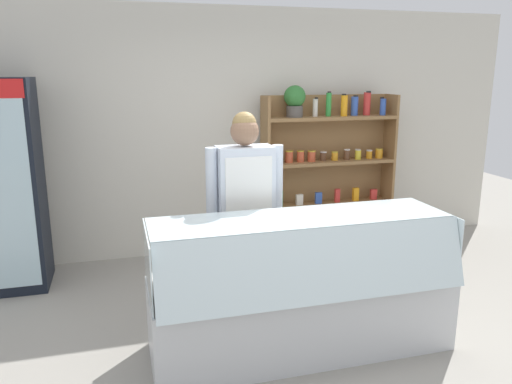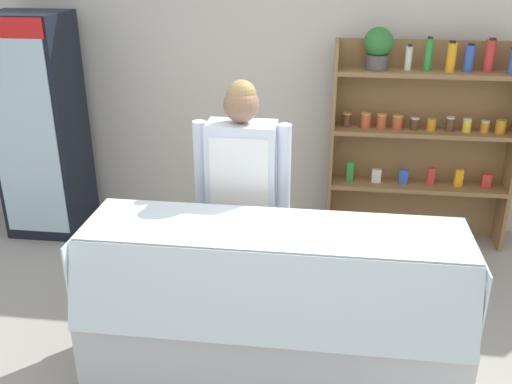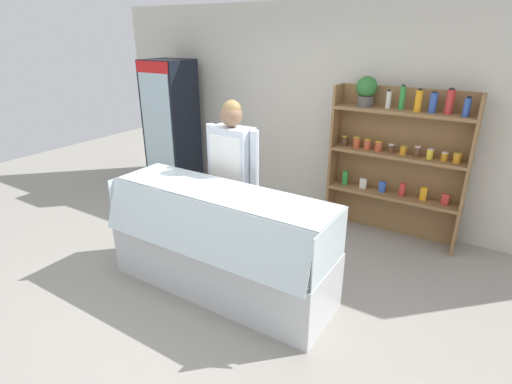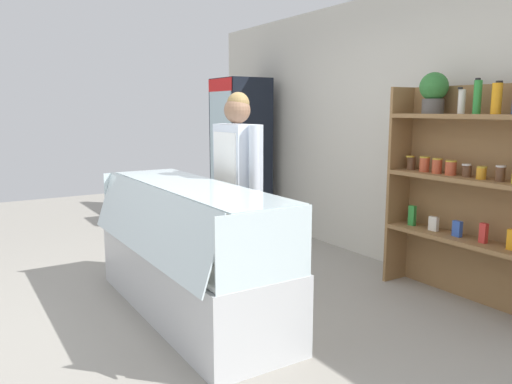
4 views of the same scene
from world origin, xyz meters
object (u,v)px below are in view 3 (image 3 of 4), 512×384
object	(u,v)px
drinks_fridge	(172,127)
shelving_unit	(395,152)
shop_clerk	(232,168)
deli_display_case	(220,259)

from	to	relation	value
drinks_fridge	shelving_unit	xyz separation A→B (m)	(3.29, 0.21, 0.06)
drinks_fridge	shop_clerk	xyz separation A→B (m)	(1.99, -1.20, 0.04)
drinks_fridge	deli_display_case	xyz separation A→B (m)	(2.26, -1.79, -0.67)
deli_display_case	shop_clerk	size ratio (longest dim) A/B	1.28
drinks_fridge	shelving_unit	size ratio (longest dim) A/B	1.05
deli_display_case	shop_clerk	xyz separation A→B (m)	(-0.26, 0.59, 0.71)
deli_display_case	shop_clerk	distance (m)	0.96
shelving_unit	deli_display_case	bearing A→B (deg)	-117.27
drinks_fridge	shop_clerk	distance (m)	2.33
deli_display_case	shelving_unit	bearing A→B (deg)	62.73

